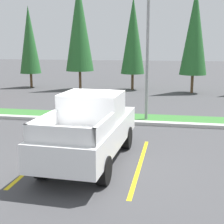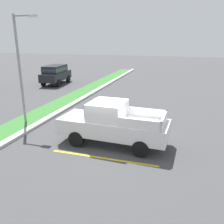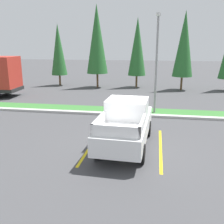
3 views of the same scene
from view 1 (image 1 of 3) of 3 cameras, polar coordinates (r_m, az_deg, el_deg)
name	(u,v)px [view 1 (image 1 of 3)]	position (r m, az deg, el deg)	size (l,w,h in m)	color
ground_plane	(83,160)	(10.51, -4.95, -8.27)	(120.00, 120.00, 0.00)	#424244
parking_line_near	(43,158)	(10.91, -11.77, -7.71)	(0.12, 4.80, 0.01)	yellow
parking_line_far	(140,164)	(10.17, 4.80, -8.95)	(0.12, 4.80, 0.01)	yellow
curb_strip	(113,122)	(15.16, 0.16, -1.65)	(56.00, 0.40, 0.15)	#B2B2AD
grass_median	(117,117)	(16.23, 0.88, -0.92)	(56.00, 1.80, 0.06)	#387533
pickup_truck_main	(90,128)	(10.17, -3.79, -2.81)	(2.15, 5.31, 2.10)	black
street_light	(147,42)	(15.28, 6.08, 11.84)	(0.24, 1.49, 6.19)	gray
cypress_tree_leftmost	(29,40)	(28.04, -13.99, 11.88)	(1.69, 1.69, 6.48)	brown
cypress_tree_left_inner	(79,26)	(26.00, -5.66, 14.47)	(2.14, 2.14, 8.22)	brown
cypress_tree_center	(133,36)	(25.89, 3.62, 12.91)	(1.82, 1.82, 7.00)	brown
cypress_tree_right_inner	(195,31)	(24.83, 13.97, 13.27)	(1.94, 1.94, 7.46)	brown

